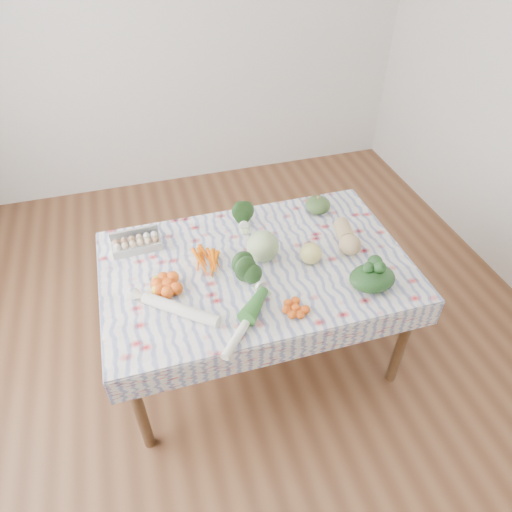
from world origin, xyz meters
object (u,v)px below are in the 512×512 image
(cabbage, at_px, (263,246))
(grapefruit, at_px, (311,253))
(butternut_squash, at_px, (347,236))
(kabocha_squash, at_px, (318,205))
(dining_table, at_px, (256,275))
(egg_carton, at_px, (137,245))

(cabbage, xyz_separation_m, grapefruit, (0.24, -0.10, -0.03))
(butternut_squash, distance_m, grapefruit, 0.26)
(kabocha_squash, xyz_separation_m, cabbage, (-0.46, -0.32, 0.04))
(cabbage, height_order, grapefruit, cabbage)
(cabbage, bearing_deg, dining_table, -144.57)
(egg_carton, xyz_separation_m, kabocha_squash, (1.11, 0.05, 0.01))
(grapefruit, bearing_deg, cabbage, 157.75)
(kabocha_squash, distance_m, grapefruit, 0.48)
(dining_table, relative_size, cabbage, 9.11)
(butternut_squash, bearing_deg, dining_table, -166.93)
(butternut_squash, bearing_deg, cabbage, -170.70)
(dining_table, distance_m, grapefruit, 0.33)
(dining_table, bearing_deg, egg_carton, 153.33)
(dining_table, relative_size, grapefruit, 13.44)
(egg_carton, xyz_separation_m, grapefruit, (0.90, -0.37, 0.02))
(grapefruit, bearing_deg, egg_carton, 157.58)
(cabbage, distance_m, butternut_squash, 0.49)
(dining_table, bearing_deg, cabbage, 35.43)
(kabocha_squash, xyz_separation_m, butternut_squash, (0.04, -0.34, 0.01))
(dining_table, distance_m, egg_carton, 0.69)
(dining_table, distance_m, cabbage, 0.18)
(egg_carton, xyz_separation_m, cabbage, (0.66, -0.27, 0.05))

